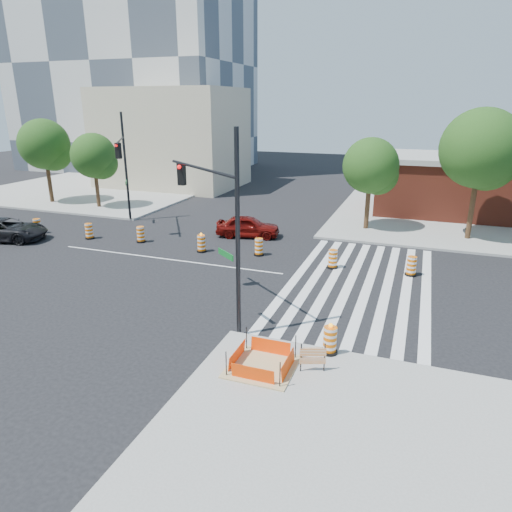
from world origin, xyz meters
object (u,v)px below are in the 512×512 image
object	(u,v)px
signal_pole_se	(217,209)
signal_pole_nw	(123,160)
dark_suv	(6,230)
red_coupe	(248,226)

from	to	relation	value
signal_pole_se	signal_pole_nw	distance (m)	17.03
dark_suv	signal_pole_se	xyz separation A→B (m)	(17.81, -5.73, 3.98)
red_coupe	signal_pole_nw	bearing A→B (deg)	79.93
signal_pole_se	dark_suv	bearing A→B (deg)	20.10
dark_suv	signal_pole_se	size ratio (longest dim) A/B	0.67
dark_suv	signal_pole_nw	bearing A→B (deg)	-57.23
dark_suv	signal_pole_nw	world-z (taller)	signal_pole_nw
red_coupe	signal_pole_se	world-z (taller)	signal_pole_se
signal_pole_se	signal_pole_nw	bearing A→B (deg)	-4.87
signal_pole_se	signal_pole_nw	world-z (taller)	signal_pole_nw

